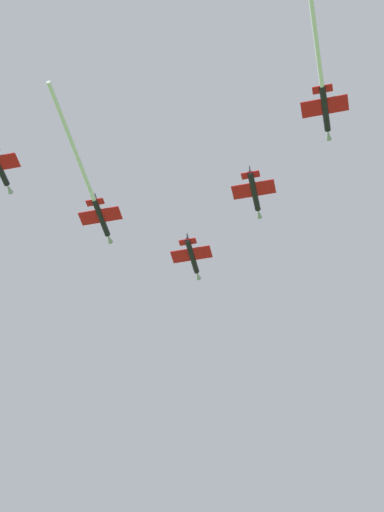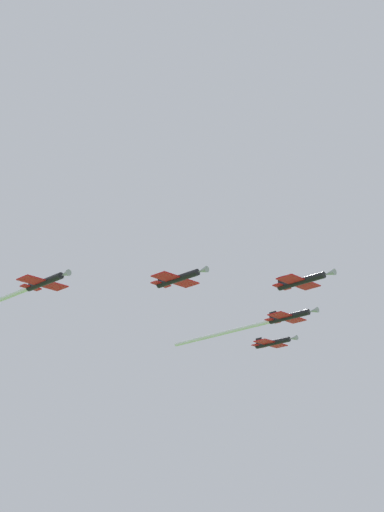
{
  "view_description": "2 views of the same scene",
  "coord_description": "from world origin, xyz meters",
  "px_view_note": "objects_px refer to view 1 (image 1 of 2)",
  "views": [
    {
      "loc": [
        -18.08,
        -117.8,
        3.26
      ],
      "look_at": [
        -16.14,
        11.33,
        139.01
      ],
      "focal_mm": 58.58,
      "sensor_mm": 36.0,
      "label": 1
    },
    {
      "loc": [
        101.55,
        59.12,
        95.41
      ],
      "look_at": [
        -0.13,
        -2.42,
        141.44
      ],
      "focal_mm": 50.79,
      "sensor_mm": 36.0,
      "label": 2
    }
  ],
  "objects_px": {
    "jet_lead": "(192,257)",
    "jet_starboard_outer": "(319,66)",
    "jet_port_inner": "(89,187)",
    "jet_starboard_inner": "(254,192)"
  },
  "relations": [
    {
      "from": "jet_starboard_inner",
      "to": "jet_starboard_outer",
      "type": "bearing_deg",
      "value": -58.74
    },
    {
      "from": "jet_lead",
      "to": "jet_starboard_inner",
      "type": "distance_m",
      "value": 22.7
    },
    {
      "from": "jet_starboard_outer",
      "to": "jet_lead",
      "type": "bearing_deg",
      "value": 127.88
    },
    {
      "from": "jet_port_inner",
      "to": "jet_starboard_outer",
      "type": "relative_size",
      "value": 0.95
    },
    {
      "from": "jet_lead",
      "to": "jet_starboard_inner",
      "type": "height_order",
      "value": "jet_starboard_inner"
    },
    {
      "from": "jet_lead",
      "to": "jet_starboard_outer",
      "type": "relative_size",
      "value": 0.3
    },
    {
      "from": "jet_lead",
      "to": "jet_starboard_inner",
      "type": "xyz_separation_m",
      "value": [
        12.72,
        -18.79,
        0.1
      ]
    },
    {
      "from": "jet_starboard_inner",
      "to": "jet_port_inner",
      "type": "bearing_deg",
      "value": -164.9
    },
    {
      "from": "jet_lead",
      "to": "jet_port_inner",
      "type": "height_order",
      "value": "jet_lead"
    },
    {
      "from": "jet_lead",
      "to": "jet_port_inner",
      "type": "bearing_deg",
      "value": -124.36
    }
  ]
}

